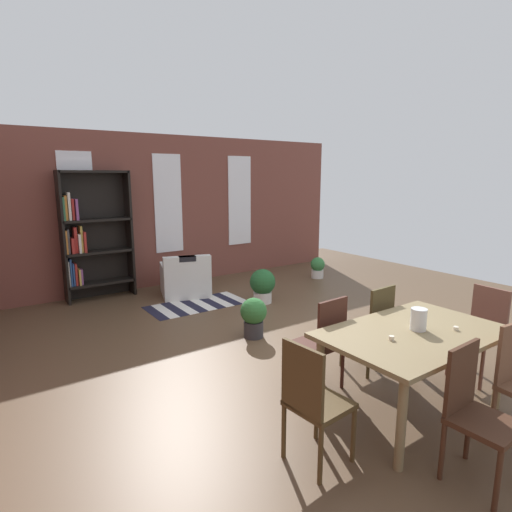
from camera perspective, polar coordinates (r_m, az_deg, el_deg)
ground_plane at (r=5.05m, az=7.58°, el=-13.41°), size 10.52×10.52×0.00m
back_wall_brick at (r=8.13m, az=-12.16°, el=6.08°), size 7.89×0.12×2.83m
window_pane_0 at (r=7.58m, az=-23.31°, el=6.16°), size 0.55×0.02×1.84m
window_pane_1 at (r=8.06m, az=-12.01°, el=7.05°), size 0.55×0.02×1.84m
window_pane_2 at (r=8.81m, az=-2.27°, el=7.60°), size 0.55×0.02×1.84m
dining_table at (r=3.91m, az=20.89°, el=-10.82°), size 1.62×1.03×0.76m
vase_on_table at (r=3.88m, az=21.49°, el=-8.12°), size 0.14×0.14×0.19m
tealight_candle_0 at (r=3.60m, az=18.16°, el=-10.69°), size 0.04×0.04×0.04m
tealight_candle_1 at (r=4.03m, az=25.82°, el=-8.96°), size 0.04×0.04×0.03m
dining_chair_far_right at (r=4.65m, az=15.73°, el=-9.14°), size 0.42×0.42×0.95m
dining_chair_head_left at (r=3.15m, az=7.80°, el=-19.01°), size 0.43×0.43×0.95m
dining_chair_head_right at (r=4.93m, az=28.67°, el=-8.93°), size 0.42×0.42×0.95m
dining_chair_near_left at (r=3.35m, az=27.93°, el=-18.25°), size 0.41×0.41×0.95m
dining_chair_far_left at (r=4.14m, az=9.20°, el=-11.38°), size 0.42×0.42×0.95m
bookshelf_tall at (r=7.47m, az=-21.81°, el=2.62°), size 1.13×0.32×2.17m
armchair_white at (r=7.41m, az=-9.70°, el=-3.23°), size 1.00×1.00×0.75m
potted_plant_by_shelf at (r=8.63m, az=8.48°, el=-1.53°), size 0.29×0.29×0.43m
potted_plant_corner at (r=5.43m, az=-0.33°, el=-8.22°), size 0.35×0.35×0.53m
potted_plant_window at (r=6.86m, az=0.91°, el=-3.96°), size 0.43×0.43×0.57m
striped_rug at (r=6.89m, az=-8.12°, el=-6.64°), size 1.61×0.79×0.01m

